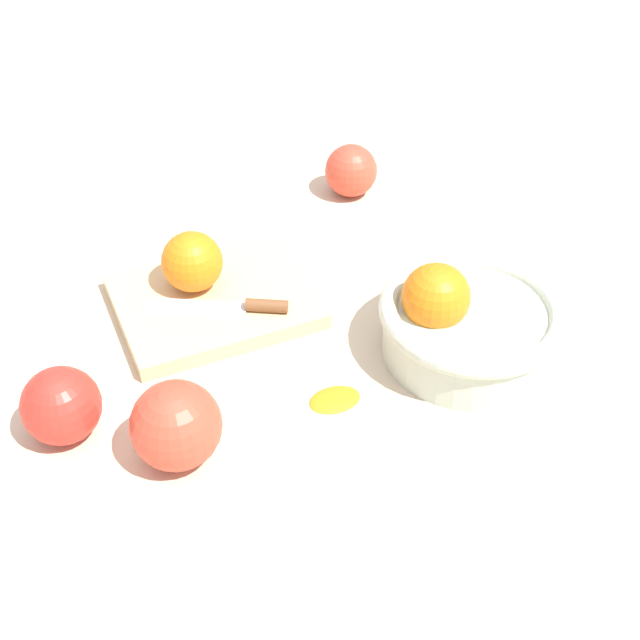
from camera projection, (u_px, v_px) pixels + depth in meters
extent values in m
plane|color=beige|center=(292.00, 303.00, 0.92)|extent=(2.40, 2.40, 0.00)
cylinder|color=beige|center=(470.00, 332.00, 0.85)|extent=(0.18, 0.18, 0.05)
torus|color=beige|center=(473.00, 311.00, 0.83)|extent=(0.19, 0.19, 0.02)
sphere|color=orange|center=(436.00, 297.00, 0.82)|extent=(0.07, 0.07, 0.07)
cube|color=#DBB77F|center=(214.00, 301.00, 0.91)|extent=(0.23, 0.19, 0.02)
sphere|color=orange|center=(192.00, 262.00, 0.89)|extent=(0.07, 0.07, 0.07)
cube|color=silver|center=(195.00, 306.00, 0.89)|extent=(0.11, 0.06, 0.00)
cylinder|color=brown|center=(267.00, 306.00, 0.88)|extent=(0.05, 0.03, 0.01)
sphere|color=#D6422D|center=(176.00, 425.00, 0.73)|extent=(0.08, 0.08, 0.08)
sphere|color=red|center=(61.00, 406.00, 0.75)|extent=(0.07, 0.07, 0.07)
sphere|color=#D6422D|center=(351.00, 171.00, 1.08)|extent=(0.07, 0.07, 0.07)
ellipsoid|color=orange|center=(332.00, 398.00, 0.81)|extent=(0.06, 0.04, 0.01)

